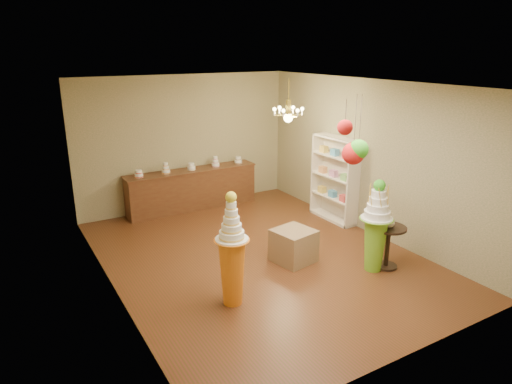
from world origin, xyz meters
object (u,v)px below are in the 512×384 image
pedestal_green (376,232)px  round_table (388,241)px  pedestal_orange (232,262)px  sideboard (192,188)px

pedestal_green → round_table: size_ratio=2.14×
pedestal_green → pedestal_orange: (-2.50, 0.27, -0.02)m
pedestal_orange → round_table: pedestal_orange is taller
sideboard → round_table: sideboard is taller
pedestal_orange → sideboard: size_ratio=0.56×
pedestal_green → sideboard: size_ratio=0.52×
pedestal_orange → sideboard: bearing=74.8°
pedestal_green → round_table: (0.26, -0.04, -0.20)m
pedestal_orange → round_table: bearing=-6.4°
sideboard → pedestal_orange: bearing=-105.2°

